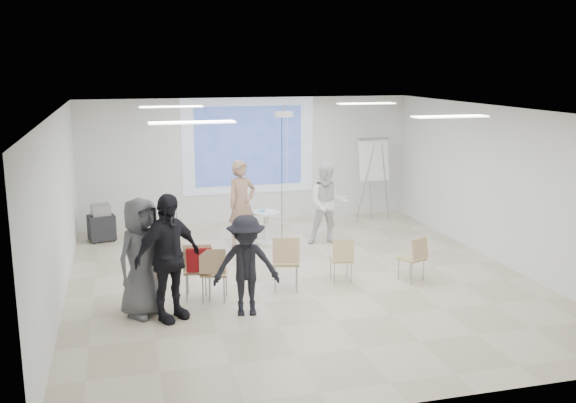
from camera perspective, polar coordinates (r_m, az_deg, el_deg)
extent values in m
cube|color=beige|center=(11.61, 1.02, -7.09)|extent=(8.00, 9.00, 0.10)
cube|color=white|center=(10.99, 1.08, 8.36)|extent=(8.00, 9.00, 0.10)
cube|color=silver|center=(15.56, -3.55, 3.70)|extent=(8.00, 0.10, 3.00)
cube|color=silver|center=(10.83, -20.03, -0.71)|extent=(0.10, 9.00, 3.00)
cube|color=silver|center=(12.89, 18.65, 1.33)|extent=(0.10, 9.00, 3.00)
cube|color=silver|center=(15.45, -3.52, 4.95)|extent=(3.20, 0.01, 2.30)
cube|color=#314EA8|center=(15.43, -3.51, 4.94)|extent=(2.60, 0.01, 1.90)
cylinder|color=white|center=(13.78, -1.93, -3.66)|extent=(0.51, 0.51, 0.05)
cylinder|color=white|center=(13.70, -1.94, -2.39)|extent=(0.14, 0.14, 0.63)
cylinder|color=silver|center=(13.62, -1.95, -1.00)|extent=(0.70, 0.70, 0.04)
cube|color=white|center=(13.59, -1.75, -0.93)|extent=(0.20, 0.14, 0.01)
cube|color=#44A0CC|center=(13.67, -2.28, -0.81)|extent=(0.18, 0.22, 0.01)
imported|color=#A57C65|center=(13.32, -4.14, 0.27)|extent=(0.91, 0.79, 2.08)
imported|color=white|center=(13.58, 3.56, 0.20)|extent=(1.07, 0.92, 1.94)
cube|color=white|center=(13.53, -3.61, 1.89)|extent=(0.09, 0.13, 0.04)
cube|color=white|center=(13.70, 2.53, 1.76)|extent=(0.06, 0.12, 0.04)
cube|color=tan|center=(10.33, -12.81, -6.85)|extent=(0.56, 0.56, 0.04)
cube|color=tan|center=(10.07, -12.42, -5.78)|extent=(0.44, 0.23, 0.41)
cylinder|color=gray|center=(10.20, -13.28, -8.54)|extent=(0.03, 0.03, 0.45)
cylinder|color=#94969C|center=(10.32, -11.46, -8.20)|extent=(0.03, 0.03, 0.45)
cylinder|color=#97999F|center=(10.51, -14.01, -7.96)|extent=(0.03, 0.03, 0.45)
cylinder|color=#96999E|center=(10.63, -12.24, -7.64)|extent=(0.03, 0.03, 0.45)
cube|color=tan|center=(10.61, -8.00, -6.03)|extent=(0.52, 0.52, 0.04)
cube|color=tan|center=(10.33, -8.08, -4.98)|extent=(0.46, 0.16, 0.43)
cylinder|color=gray|center=(10.53, -9.00, -7.64)|extent=(0.03, 0.03, 0.47)
cylinder|color=gray|center=(10.51, -6.99, -7.61)|extent=(0.03, 0.03, 0.47)
cylinder|color=gray|center=(10.87, -8.89, -6.99)|extent=(0.03, 0.03, 0.47)
cylinder|color=gray|center=(10.86, -6.95, -6.96)|extent=(0.03, 0.03, 0.47)
cube|color=tan|center=(10.53, -6.55, -6.31)|extent=(0.52, 0.52, 0.04)
cube|color=tan|center=(10.27, -6.73, -5.33)|extent=(0.43, 0.20, 0.40)
cylinder|color=gray|center=(10.47, -7.58, -7.79)|extent=(0.03, 0.03, 0.44)
cylinder|color=gray|center=(10.43, -5.70, -7.83)|extent=(0.03, 0.03, 0.44)
cylinder|color=#909398|center=(10.79, -7.32, -7.17)|extent=(0.03, 0.03, 0.44)
cylinder|color=#95989D|center=(10.75, -5.50, -7.21)|extent=(0.03, 0.03, 0.44)
cube|color=tan|center=(10.92, -0.19, -5.40)|extent=(0.54, 0.54, 0.04)
cube|color=tan|center=(10.63, -0.17, -4.37)|extent=(0.46, 0.20, 0.43)
cylinder|color=#97999F|center=(10.82, -1.14, -6.94)|extent=(0.03, 0.03, 0.47)
cylinder|color=#94969C|center=(10.82, 0.80, -6.93)|extent=(0.03, 0.03, 0.47)
cylinder|color=gray|center=(11.16, -1.14, -6.33)|extent=(0.03, 0.03, 0.47)
cylinder|color=gray|center=(11.17, 0.74, -6.32)|extent=(0.03, 0.03, 0.47)
cube|color=tan|center=(11.38, 4.73, -5.14)|extent=(0.41, 0.41, 0.04)
cube|color=tan|center=(11.15, 4.96, -4.31)|extent=(0.38, 0.12, 0.36)
cylinder|color=gray|center=(11.27, 4.14, -6.40)|extent=(0.02, 0.02, 0.39)
cylinder|color=#96999E|center=(11.34, 5.64, -6.31)|extent=(0.02, 0.02, 0.39)
cylinder|color=gray|center=(11.55, 3.81, -5.93)|extent=(0.02, 0.02, 0.39)
cylinder|color=#95979D|center=(11.62, 5.28, -5.85)|extent=(0.02, 0.02, 0.39)
cube|color=tan|center=(11.58, 10.92, -4.99)|extent=(0.49, 0.49, 0.04)
cube|color=tan|center=(11.41, 11.64, -4.12)|extent=(0.38, 0.21, 0.36)
cylinder|color=gray|center=(11.44, 10.93, -6.30)|extent=(0.03, 0.03, 0.40)
cylinder|color=gray|center=(11.66, 11.94, -5.99)|extent=(0.03, 0.03, 0.40)
cylinder|color=gray|center=(11.63, 9.81, -5.94)|extent=(0.03, 0.03, 0.40)
cylinder|color=#94989C|center=(11.85, 10.82, -5.65)|extent=(0.03, 0.03, 0.40)
cube|color=maroon|center=(10.33, -7.89, -5.16)|extent=(0.41, 0.16, 0.39)
imported|color=black|center=(10.54, -6.57, -6.10)|extent=(0.39, 0.32, 0.03)
imported|color=black|center=(9.64, -10.66, -4.12)|extent=(1.50, 1.33, 2.21)
imported|color=black|center=(9.74, -3.74, -5.12)|extent=(1.21, 0.76, 1.77)
imported|color=#525357|center=(9.91, -12.89, -4.24)|extent=(1.20, 1.14, 2.06)
cylinder|color=#92959A|center=(15.48, 6.86, 1.56)|extent=(0.36, 0.22, 1.88)
cylinder|color=gray|center=(15.69, 8.65, 1.65)|extent=(0.35, 0.23, 1.88)
cylinder|color=gray|center=(15.89, 7.27, 1.82)|extent=(0.03, 0.42, 1.88)
cube|color=white|center=(15.61, 7.63, 3.80)|extent=(0.75, 0.23, 1.05)
cube|color=#92949A|center=(15.58, 7.62, 5.57)|extent=(0.77, 0.08, 0.07)
cube|color=black|center=(14.50, -16.24, -2.21)|extent=(0.63, 0.55, 0.54)
cube|color=gray|center=(14.41, -16.33, -0.72)|extent=(0.44, 0.40, 0.24)
cylinder|color=black|center=(14.37, -16.87, -3.49)|extent=(0.08, 0.08, 0.06)
cylinder|color=black|center=(14.46, -15.20, -3.30)|extent=(0.08, 0.08, 0.06)
cylinder|color=black|center=(14.68, -17.14, -3.19)|extent=(0.08, 0.08, 0.06)
cylinder|color=black|center=(14.76, -15.50, -3.00)|extent=(0.08, 0.08, 0.06)
cube|color=white|center=(12.47, -0.38, 7.75)|extent=(0.30, 0.25, 0.10)
cylinder|color=gray|center=(12.47, -0.38, 8.26)|extent=(0.04, 0.04, 0.14)
cylinder|color=black|center=(12.57, -0.55, 1.18)|extent=(0.01, 0.01, 2.77)
cylinder|color=white|center=(12.58, -0.08, 1.19)|extent=(0.01, 0.01, 2.77)
cube|color=white|center=(12.61, -10.35, 8.29)|extent=(1.20, 0.30, 0.02)
cube|color=white|center=(13.53, 6.98, 8.64)|extent=(1.20, 0.30, 0.02)
cube|color=white|center=(9.13, -8.52, 6.97)|extent=(1.20, 0.30, 0.02)
cube|color=white|center=(10.37, 14.20, 7.33)|extent=(1.20, 0.30, 0.02)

